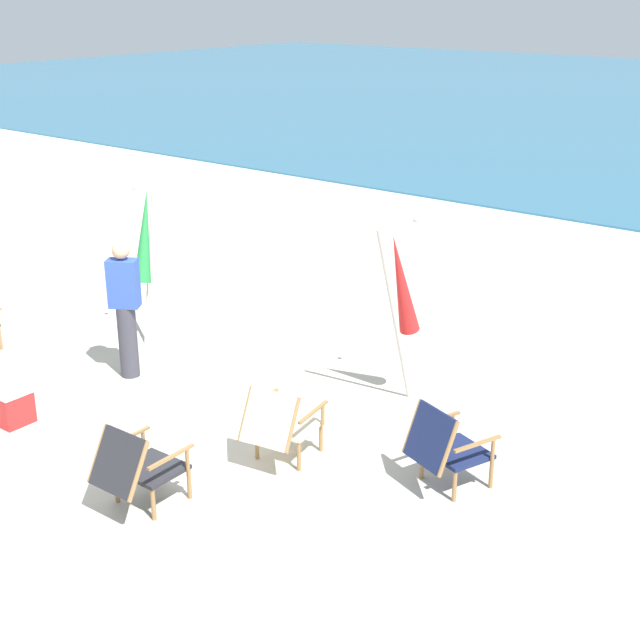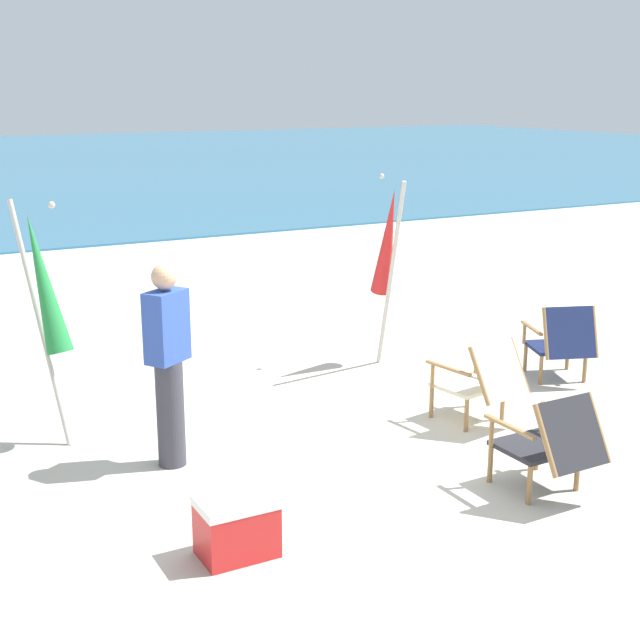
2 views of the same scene
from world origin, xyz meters
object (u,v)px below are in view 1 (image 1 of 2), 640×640
(beach_chair_front_left, at_px, (445,445))
(person_near_chairs, at_px, (125,308))
(beach_chair_back_right, at_px, (280,423))
(cooler_box, at_px, (8,403))
(beach_chair_front_right, at_px, (137,466))
(umbrella_furled_red, at_px, (401,286))
(umbrella_furled_green, at_px, (145,238))

(beach_chair_front_left, relative_size, person_near_chairs, 0.51)
(beach_chair_back_right, distance_m, person_near_chairs, 2.78)
(beach_chair_front_left, xyz_separation_m, cooler_box, (-4.28, -1.67, -0.23))
(beach_chair_front_left, bearing_deg, cooler_box, -158.66)
(beach_chair_back_right, xyz_separation_m, beach_chair_front_right, (-0.45, -1.38, -0.00))
(umbrella_furled_red, bearing_deg, beach_chair_front_right, -100.52)
(beach_chair_back_right, distance_m, beach_chair_front_left, 1.57)
(beach_chair_front_left, height_order, umbrella_furled_green, umbrella_furled_green)
(beach_chair_front_right, height_order, umbrella_furled_red, umbrella_furled_red)
(beach_chair_front_right, height_order, cooler_box, beach_chair_front_right)
(beach_chair_front_right, distance_m, person_near_chairs, 2.94)
(umbrella_furled_green, height_order, person_near_chairs, umbrella_furled_green)
(beach_chair_front_left, relative_size, umbrella_furled_red, 0.41)
(umbrella_furled_red, xyz_separation_m, umbrella_furled_green, (-3.57, -0.39, -0.00))
(beach_chair_front_right, xyz_separation_m, umbrella_furled_red, (0.59, 3.19, 0.92))
(umbrella_furled_red, xyz_separation_m, cooler_box, (-2.96, -2.91, -1.14))
(beach_chair_front_right, distance_m, umbrella_furled_green, 4.19)
(beach_chair_back_right, height_order, cooler_box, beach_chair_back_right)
(beach_chair_back_right, xyz_separation_m, beach_chair_front_left, (1.47, 0.57, 0.01))
(umbrella_furled_red, xyz_separation_m, person_near_chairs, (-2.86, -1.36, -0.50))
(beach_chair_front_right, height_order, beach_chair_front_left, beach_chair_front_left)
(umbrella_furled_red, bearing_deg, umbrella_furled_green, -173.71)
(beach_chair_front_right, relative_size, beach_chair_front_left, 0.94)
(person_near_chairs, bearing_deg, beach_chair_back_right, -9.53)
(beach_chair_front_right, relative_size, person_near_chairs, 0.48)
(beach_chair_front_right, xyz_separation_m, person_near_chairs, (-2.27, 1.83, 0.41))
(beach_chair_back_right, xyz_separation_m, cooler_box, (-2.82, -1.10, -0.22))
(umbrella_furled_green, relative_size, cooler_box, 4.20)
(beach_chair_front_right, bearing_deg, person_near_chairs, 141.03)
(beach_chair_front_left, distance_m, umbrella_furled_green, 5.05)
(umbrella_furled_green, bearing_deg, umbrella_furled_red, 6.29)
(cooler_box, bearing_deg, umbrella_furled_green, 103.58)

